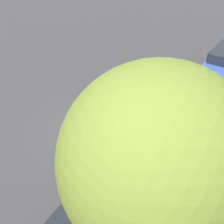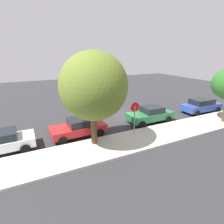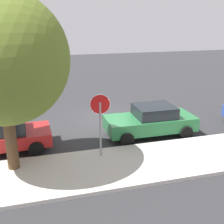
% 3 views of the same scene
% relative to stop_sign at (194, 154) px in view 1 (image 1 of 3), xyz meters
% --- Properties ---
extents(ground_plane, '(60.00, 60.00, 0.00)m').
position_rel_stop_sign_xyz_m(ground_plane, '(-1.42, -4.49, -1.91)').
color(ground_plane, '#2D2D30').
extents(sidewalk_curb, '(32.00, 3.09, 0.14)m').
position_rel_stop_sign_xyz_m(sidewalk_curb, '(-1.42, 0.90, -1.84)').
color(sidewalk_curb, beige).
rests_on(sidewalk_curb, ground_plane).
extents(stop_sign, '(0.81, 0.12, 2.76)m').
position_rel_stop_sign_xyz_m(stop_sign, '(0.00, 0.00, 0.00)').
color(stop_sign, gray).
rests_on(stop_sign, ground_plane).
extents(parked_car_green, '(4.38, 2.11, 1.50)m').
position_rel_stop_sign_xyz_m(parked_car_green, '(-2.97, -1.80, -1.17)').
color(parked_car_green, '#236B38').
rests_on(parked_car_green, ground_plane).
extents(street_tree_mid_block, '(4.46, 4.46, 6.50)m').
position_rel_stop_sign_xyz_m(street_tree_mid_block, '(3.32, 0.11, 2.31)').
color(street_tree_mid_block, '#513823').
rests_on(street_tree_mid_block, ground_plane).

